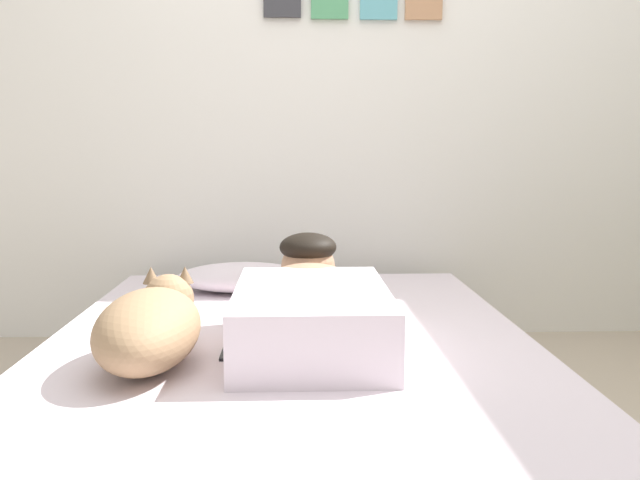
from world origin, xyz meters
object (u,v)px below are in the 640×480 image
bed (291,387)px  coffee_cup (359,292)px  dog (151,325)px  pillow (243,277)px  cell_phone (234,352)px  person_lying (310,302)px

bed → coffee_cup: bearing=61.1°
dog → coffee_cup: size_ratio=4.60×
pillow → dog: bearing=-100.4°
dog → cell_phone: dog is taller
dog → cell_phone: (0.21, 0.08, -0.10)m
dog → coffee_cup: dog is taller
bed → coffee_cup: 0.55m
pillow → coffee_cup: (0.44, -0.21, -0.02)m
bed → cell_phone: size_ratio=14.72×
coffee_cup → cell_phone: 0.74m
bed → pillow: 0.72m
pillow → person_lying: size_ratio=0.57×
person_lying → coffee_cup: bearing=67.8°
person_lying → bed: bearing=168.5°
cell_phone → person_lying: bearing=36.6°
pillow → coffee_cup: size_ratio=4.16×
bed → cell_phone: cell_phone is taller
dog → coffee_cup: bearing=48.8°
coffee_cup → cell_phone: (-0.40, -0.62, -0.03)m
dog → cell_phone: bearing=20.2°
pillow → person_lying: 0.72m
cell_phone → bed: bearing=47.8°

